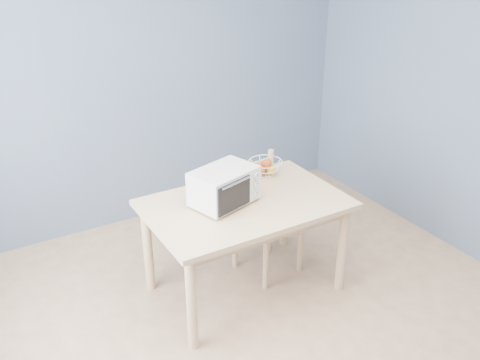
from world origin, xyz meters
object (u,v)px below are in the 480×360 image
dining_table (245,214)px  toaster_oven (222,187)px  fruit_basket (265,167)px  dining_chair (264,217)px

dining_table → toaster_oven: size_ratio=2.72×
fruit_basket → dining_chair: (-0.08, -0.13, -0.36)m
dining_table → dining_chair: bearing=32.2°
toaster_oven → dining_chair: toaster_oven is taller
fruit_basket → dining_chair: bearing=-122.5°
dining_table → fruit_basket: bearing=39.8°
fruit_basket → dining_chair: 0.39m
fruit_basket → dining_table: bearing=-140.2°
dining_table → toaster_oven: toaster_oven is taller
fruit_basket → toaster_oven: bearing=-153.7°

